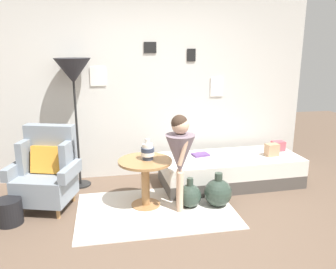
{
  "coord_description": "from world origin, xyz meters",
  "views": [
    {
      "loc": [
        -0.59,
        -2.95,
        1.89
      ],
      "look_at": [
        0.15,
        0.95,
        0.85
      ],
      "focal_mm": 36.57,
      "sensor_mm": 36.0,
      "label": 1
    }
  ],
  "objects_px": {
    "demijohn_near": "(190,195)",
    "floor_lamp": "(73,75)",
    "daybed": "(230,170)",
    "vase_striped": "(148,151)",
    "armchair": "(47,171)",
    "book_on_daybed": "(200,155)",
    "demijohn_far": "(218,192)",
    "side_table": "(145,173)",
    "person_child": "(180,151)",
    "magazine_basket": "(9,212)"
  },
  "relations": [
    {
      "from": "demijohn_far",
      "to": "armchair",
      "type": "bearing_deg",
      "value": 169.21
    },
    {
      "from": "magazine_basket",
      "to": "floor_lamp",
      "type": "bearing_deg",
      "value": 53.77
    },
    {
      "from": "armchair",
      "to": "vase_striped",
      "type": "height_order",
      "value": "armchair"
    },
    {
      "from": "armchair",
      "to": "demijohn_far",
      "type": "bearing_deg",
      "value": -10.79
    },
    {
      "from": "daybed",
      "to": "person_child",
      "type": "bearing_deg",
      "value": -142.92
    },
    {
      "from": "demijohn_near",
      "to": "floor_lamp",
      "type": "bearing_deg",
      "value": 145.27
    },
    {
      "from": "demijohn_far",
      "to": "person_child",
      "type": "bearing_deg",
      "value": -176.42
    },
    {
      "from": "vase_striped",
      "to": "book_on_daybed",
      "type": "relative_size",
      "value": 1.15
    },
    {
      "from": "floor_lamp",
      "to": "magazine_basket",
      "type": "height_order",
      "value": "floor_lamp"
    },
    {
      "from": "person_child",
      "to": "book_on_daybed",
      "type": "height_order",
      "value": "person_child"
    },
    {
      "from": "daybed",
      "to": "demijohn_near",
      "type": "height_order",
      "value": "daybed"
    },
    {
      "from": "side_table",
      "to": "daybed",
      "type": "bearing_deg",
      "value": 20.48
    },
    {
      "from": "demijohn_far",
      "to": "magazine_basket",
      "type": "relative_size",
      "value": 1.5
    },
    {
      "from": "side_table",
      "to": "demijohn_far",
      "type": "height_order",
      "value": "side_table"
    },
    {
      "from": "daybed",
      "to": "floor_lamp",
      "type": "distance_m",
      "value": 2.47
    },
    {
      "from": "side_table",
      "to": "person_child",
      "type": "xyz_separation_m",
      "value": [
        0.38,
        -0.19,
        0.31
      ]
    },
    {
      "from": "floor_lamp",
      "to": "demijohn_near",
      "type": "height_order",
      "value": "floor_lamp"
    },
    {
      "from": "floor_lamp",
      "to": "demijohn_far",
      "type": "xyz_separation_m",
      "value": [
        1.67,
        -0.96,
        -1.35
      ]
    },
    {
      "from": "vase_striped",
      "to": "floor_lamp",
      "type": "height_order",
      "value": "floor_lamp"
    },
    {
      "from": "book_on_daybed",
      "to": "demijohn_far",
      "type": "xyz_separation_m",
      "value": [
        0.01,
        -0.74,
        -0.24
      ]
    },
    {
      "from": "daybed",
      "to": "demijohn_near",
      "type": "distance_m",
      "value": 0.94
    },
    {
      "from": "armchair",
      "to": "book_on_daybed",
      "type": "distance_m",
      "value": 2.03
    },
    {
      "from": "daybed",
      "to": "demijohn_far",
      "type": "xyz_separation_m",
      "value": [
        -0.39,
        -0.63,
        -0.03
      ]
    },
    {
      "from": "armchair",
      "to": "vase_striped",
      "type": "xyz_separation_m",
      "value": [
        1.18,
        -0.2,
        0.25
      ]
    },
    {
      "from": "demijohn_near",
      "to": "magazine_basket",
      "type": "height_order",
      "value": "demijohn_near"
    },
    {
      "from": "demijohn_far",
      "to": "magazine_basket",
      "type": "distance_m",
      "value": 2.37
    },
    {
      "from": "daybed",
      "to": "demijohn_far",
      "type": "height_order",
      "value": "demijohn_far"
    },
    {
      "from": "side_table",
      "to": "person_child",
      "type": "height_order",
      "value": "person_child"
    },
    {
      "from": "vase_striped",
      "to": "magazine_basket",
      "type": "relative_size",
      "value": 0.9
    },
    {
      "from": "book_on_daybed",
      "to": "demijohn_far",
      "type": "relative_size",
      "value": 0.52
    },
    {
      "from": "book_on_daybed",
      "to": "demijohn_near",
      "type": "bearing_deg",
      "value": -115.0
    },
    {
      "from": "book_on_daybed",
      "to": "demijohn_near",
      "type": "distance_m",
      "value": 0.82
    },
    {
      "from": "daybed",
      "to": "demijohn_far",
      "type": "distance_m",
      "value": 0.74
    },
    {
      "from": "vase_striped",
      "to": "demijohn_far",
      "type": "xyz_separation_m",
      "value": [
        0.82,
        -0.18,
        -0.51
      ]
    },
    {
      "from": "armchair",
      "to": "demijohn_far",
      "type": "height_order",
      "value": "armchair"
    },
    {
      "from": "demijohn_near",
      "to": "book_on_daybed",
      "type": "bearing_deg",
      "value": 65.0
    },
    {
      "from": "daybed",
      "to": "demijohn_near",
      "type": "relative_size",
      "value": 5.25
    },
    {
      "from": "vase_striped",
      "to": "person_child",
      "type": "xyz_separation_m",
      "value": [
        0.34,
        -0.21,
        0.05
      ]
    },
    {
      "from": "daybed",
      "to": "demijohn_near",
      "type": "bearing_deg",
      "value": -141.01
    },
    {
      "from": "daybed",
      "to": "magazine_basket",
      "type": "xyz_separation_m",
      "value": [
        -2.76,
        -0.62,
        -0.06
      ]
    },
    {
      "from": "floor_lamp",
      "to": "daybed",
      "type": "bearing_deg",
      "value": -9.07
    },
    {
      "from": "person_child",
      "to": "magazine_basket",
      "type": "xyz_separation_m",
      "value": [
        -1.89,
        0.04,
        -0.6
      ]
    },
    {
      "from": "person_child",
      "to": "vase_striped",
      "type": "bearing_deg",
      "value": 148.57
    },
    {
      "from": "book_on_daybed",
      "to": "person_child",
      "type": "bearing_deg",
      "value": -121.26
    },
    {
      "from": "vase_striped",
      "to": "book_on_daybed",
      "type": "distance_m",
      "value": 1.02
    },
    {
      "from": "armchair",
      "to": "demijohn_near",
      "type": "distance_m",
      "value": 1.72
    },
    {
      "from": "vase_striped",
      "to": "daybed",
      "type": "bearing_deg",
      "value": 20.31
    },
    {
      "from": "daybed",
      "to": "vase_striped",
      "type": "height_order",
      "value": "vase_striped"
    },
    {
      "from": "armchair",
      "to": "floor_lamp",
      "type": "relative_size",
      "value": 0.56
    },
    {
      "from": "daybed",
      "to": "armchair",
      "type": "bearing_deg",
      "value": -174.12
    }
  ]
}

